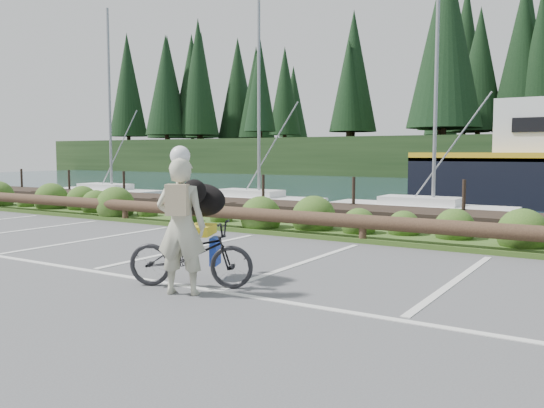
{
  "coord_description": "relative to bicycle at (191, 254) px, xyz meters",
  "views": [
    {
      "loc": [
        4.74,
        -6.54,
        1.89
      ],
      "look_at": [
        0.03,
        0.97,
        1.1
      ],
      "focal_mm": 38.0,
      "sensor_mm": 36.0,
      "label": 1
    }
  ],
  "objects": [
    {
      "name": "bicycle",
      "position": [
        0.0,
        0.0,
        0.0
      ],
      "size": [
        1.89,
        1.29,
        0.94
      ],
      "primitive_type": "imported",
      "rotation": [
        0.0,
        0.0,
        1.98
      ],
      "color": "black",
      "rests_on": "ground"
    },
    {
      "name": "vegetation_strip",
      "position": [
        0.48,
        5.68,
        -0.42
      ],
      "size": [
        34.0,
        1.6,
        0.1
      ],
      "primitive_type": "cube",
      "color": "#3D5B21",
      "rests_on": "ground"
    },
    {
      "name": "log_rail",
      "position": [
        0.48,
        4.98,
        -0.47
      ],
      "size": [
        32.0,
        0.3,
        0.6
      ],
      "primitive_type": null,
      "color": "#443021",
      "rests_on": "ground"
    },
    {
      "name": "dog",
      "position": [
        -0.23,
        0.53,
        0.72
      ],
      "size": [
        0.73,
        0.95,
        0.5
      ],
      "primitive_type": "ellipsoid",
      "rotation": [
        0.0,
        0.0,
        1.98
      ],
      "color": "black",
      "rests_on": "bicycle"
    },
    {
      "name": "cyclist",
      "position": [
        0.17,
        -0.38,
        0.45
      ],
      "size": [
        0.79,
        0.67,
        1.83
      ],
      "primitive_type": "imported",
      "rotation": [
        0.0,
        0.0,
        3.55
      ],
      "color": "#B9B89D",
      "rests_on": "ground"
    },
    {
      "name": "ground",
      "position": [
        0.48,
        0.38,
        -0.47
      ],
      "size": [
        72.0,
        72.0,
        0.0
      ],
      "primitive_type": "plane",
      "color": "#4D4D4F"
    }
  ]
}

